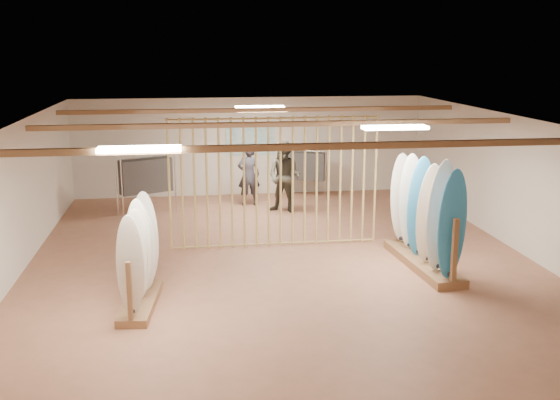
{
  "coord_description": "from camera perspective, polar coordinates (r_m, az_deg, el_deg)",
  "views": [
    {
      "loc": [
        -1.82,
        -12.62,
        4.18
      ],
      "look_at": [
        0.0,
        0.0,
        1.2
      ],
      "focal_mm": 42.0,
      "sensor_mm": 36.0,
      "label": 1
    }
  ],
  "objects": [
    {
      "name": "wall_left",
      "position": [
        13.31,
        -21.82,
        0.14
      ],
      "size": [
        0.0,
        12.0,
        12.0
      ],
      "primitive_type": "plane",
      "rotation": [
        1.57,
        0.0,
        1.57
      ],
      "color": "silver",
      "rests_on": "ground"
    },
    {
      "name": "ceiling",
      "position": [
        12.83,
        0.0,
        6.97
      ],
      "size": [
        12.0,
        12.0,
        0.0
      ],
      "primitive_type": "plane",
      "rotation": [
        3.14,
        0.0,
        0.0
      ],
      "color": "gray",
      "rests_on": "ground"
    },
    {
      "name": "shopper_a",
      "position": [
        17.6,
        -2.74,
        2.52
      ],
      "size": [
        0.71,
        0.5,
        1.88
      ],
      "primitive_type": "imported",
      "rotation": [
        0.0,
        0.0,
        3.2
      ],
      "color": "#2D2B34",
      "rests_on": "floor"
    },
    {
      "name": "bamboo_partition",
      "position": [
        13.83,
        -0.47,
        1.55
      ],
      "size": [
        4.45,
        0.05,
        2.78
      ],
      "color": "tan",
      "rests_on": "ground"
    },
    {
      "name": "rack_left",
      "position": [
        11.02,
        -12.14,
        -6.1
      ],
      "size": [
        0.68,
        1.9,
        1.77
      ],
      "rotation": [
        0.0,
        0.0,
        -0.11
      ],
      "color": "#926842",
      "rests_on": "floor"
    },
    {
      "name": "rack_right",
      "position": [
        12.95,
        12.43,
        -2.55
      ],
      "size": [
        0.76,
        2.73,
        2.17
      ],
      "rotation": [
        0.0,
        0.0,
        0.06
      ],
      "color": "#926842",
      "rests_on": "floor"
    },
    {
      "name": "ceiling_slats",
      "position": [
        12.84,
        0.0,
        6.62
      ],
      "size": [
        9.5,
        6.12,
        0.1
      ],
      "primitive_type": "cube",
      "color": "#926842",
      "rests_on": "ground"
    },
    {
      "name": "wall_back",
      "position": [
        18.92,
        -2.61,
        4.69
      ],
      "size": [
        12.0,
        0.0,
        12.0
      ],
      "primitive_type": "plane",
      "rotation": [
        1.57,
        0.0,
        0.0
      ],
      "color": "silver",
      "rests_on": "ground"
    },
    {
      "name": "floor",
      "position": [
        13.42,
        0.0,
        -4.99
      ],
      "size": [
        12.0,
        12.0,
        0.0
      ],
      "primitive_type": "plane",
      "color": "#A56B50",
      "rests_on": "ground"
    },
    {
      "name": "wall_right",
      "position": [
        14.62,
        19.79,
        1.4
      ],
      "size": [
        0.0,
        12.0,
        12.0
      ],
      "primitive_type": "plane",
      "rotation": [
        1.57,
        0.0,
        -1.57
      ],
      "color": "silver",
      "rests_on": "ground"
    },
    {
      "name": "clothing_rack_b",
      "position": [
        18.62,
        2.15,
        2.98
      ],
      "size": [
        1.22,
        0.79,
        1.38
      ],
      "rotation": [
        0.0,
        0.0,
        -0.43
      ],
      "color": "silver",
      "rests_on": "floor"
    },
    {
      "name": "shopper_b",
      "position": [
        16.78,
        0.4,
        2.44
      ],
      "size": [
        1.29,
        1.21,
        2.12
      ],
      "primitive_type": "imported",
      "rotation": [
        0.0,
        0.0,
        -0.55
      ],
      "color": "#333027",
      "rests_on": "floor"
    },
    {
      "name": "poster",
      "position": [
        18.87,
        -2.61,
        5.28
      ],
      "size": [
        1.4,
        0.03,
        0.9
      ],
      "primitive_type": "cube",
      "color": "#39A3C7",
      "rests_on": "ground"
    },
    {
      "name": "light_panels",
      "position": [
        12.84,
        0.0,
        6.71
      ],
      "size": [
        1.2,
        0.35,
        0.06
      ],
      "primitive_type": "cube",
      "color": "white",
      "rests_on": "ground"
    },
    {
      "name": "wall_front",
      "position": [
        7.41,
        6.73,
        -8.98
      ],
      "size": [
        12.0,
        0.0,
        12.0
      ],
      "primitive_type": "plane",
      "rotation": [
        -1.57,
        0.0,
        0.0
      ],
      "color": "silver",
      "rests_on": "ground"
    },
    {
      "name": "clothing_rack_a",
      "position": [
        17.0,
        -11.6,
        2.07
      ],
      "size": [
        1.35,
        0.87,
        1.52
      ],
      "rotation": [
        0.0,
        0.0,
        0.43
      ],
      "color": "silver",
      "rests_on": "floor"
    }
  ]
}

